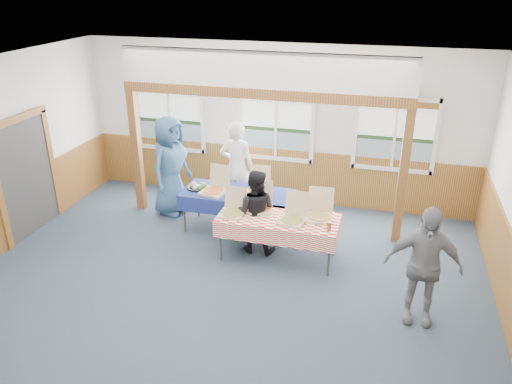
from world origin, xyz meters
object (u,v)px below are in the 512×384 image
at_px(table_right, 278,220).
at_px(woman_white, 237,168).
at_px(woman_black, 255,212).
at_px(table_left, 237,195).
at_px(man_blue, 170,166).
at_px(person_grey, 423,266).

relative_size(table_right, woman_white, 1.16).
distance_m(woman_white, woman_black, 1.61).
xyz_separation_m(woman_white, woman_black, (0.76, -1.41, -0.19)).
distance_m(table_left, table_right, 1.22).
bearing_deg(table_right, table_left, 121.10).
relative_size(woman_white, man_blue, 0.94).
relative_size(table_right, man_blue, 1.09).
bearing_deg(woman_white, person_grey, 139.07).
xyz_separation_m(woman_white, person_grey, (3.40, -2.61, -0.07)).
bearing_deg(woman_white, woman_black, 114.95).
xyz_separation_m(woman_black, person_grey, (2.64, -1.20, 0.12)).
distance_m(woman_black, man_blue, 2.25).
bearing_deg(man_blue, person_grey, -101.13).
bearing_deg(person_grey, woman_white, 140.92).
relative_size(woman_black, man_blue, 0.75).
relative_size(table_left, person_grey, 1.27).
relative_size(woman_white, person_grey, 1.08).
bearing_deg(table_left, woman_black, -73.86).
height_order(table_right, man_blue, man_blue).
height_order(table_left, woman_black, woman_black).
height_order(woman_white, woman_black, woman_white).
xyz_separation_m(table_right, person_grey, (2.20, -1.06, 0.15)).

